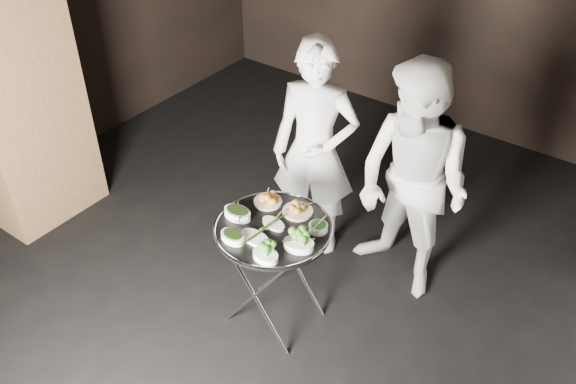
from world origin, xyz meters
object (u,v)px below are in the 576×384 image
Objects in this scene: tray_stand at (274,270)px; serving_tray at (273,229)px; waiter_right at (412,185)px; waiter_left at (315,152)px.

serving_tray is (-0.00, 0.00, 0.34)m from tray_stand.
waiter_right reaches higher than serving_tray.
waiter_left is at bearing 106.44° from tray_stand.
waiter_left is at bearing 106.44° from serving_tray.
waiter_left is (-0.23, 0.78, 0.05)m from serving_tray.
tray_stand is 0.46× the size of waiter_right.
waiter_right is at bearing 58.38° from tray_stand.
waiter_left is 0.98× the size of waiter_right.
tray_stand is 0.90m from waiter_left.
waiter_left reaches higher than serving_tray.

